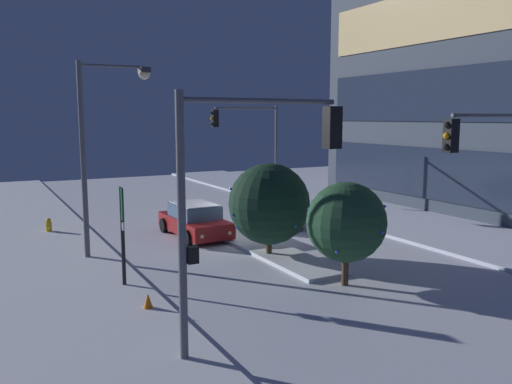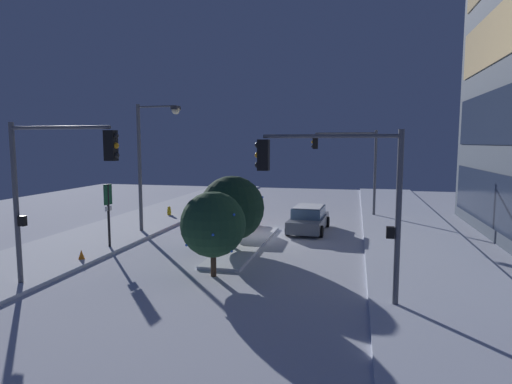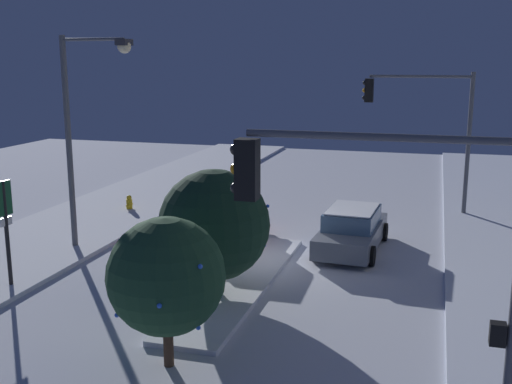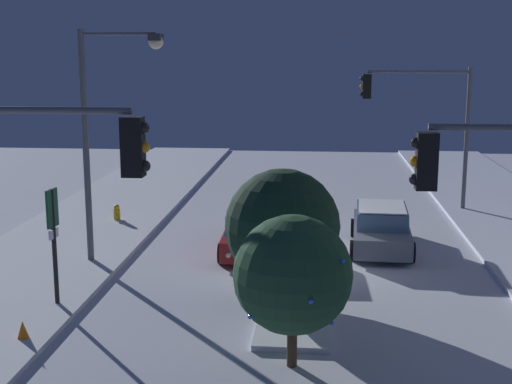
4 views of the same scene
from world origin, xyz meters
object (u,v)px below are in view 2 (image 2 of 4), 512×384
object	(u,v)px
traffic_light_corner_far_left	(349,156)
decorated_tree_median	(213,224)
decorated_tree_left_of_median	(232,208)
car_near	(234,218)
street_lamp_arched	(151,150)
parking_info_sign	(108,208)
construction_cone	(81,256)
fire_hydrant	(169,212)
traffic_light_corner_far_right	(338,185)
car_far	(309,219)
traffic_light_corner_near_right	(54,176)

from	to	relation	value
traffic_light_corner_far_left	decorated_tree_median	bearing A→B (deg)	72.97
decorated_tree_median	decorated_tree_left_of_median	bearing A→B (deg)	-173.92
car_near	street_lamp_arched	bearing A→B (deg)	-67.33
car_near	parking_info_sign	distance (m)	7.56
decorated_tree_left_of_median	construction_cone	world-z (taller)	decorated_tree_left_of_median
car_near	fire_hydrant	world-z (taller)	car_near
fire_hydrant	parking_info_sign	bearing A→B (deg)	6.66
car_near	fire_hydrant	xyz separation A→B (m)	(-3.49, -5.73, -0.35)
traffic_light_corner_far_right	street_lamp_arched	world-z (taller)	street_lamp_arched
traffic_light_corner_far_left	parking_info_sign	bearing A→B (deg)	48.90
fire_hydrant	construction_cone	size ratio (longest dim) A/B	1.36
street_lamp_arched	car_far	bearing A→B (deg)	20.61
decorated_tree_left_of_median	traffic_light_corner_near_right	bearing A→B (deg)	-32.63
traffic_light_corner_near_right	fire_hydrant	bearing A→B (deg)	99.77
traffic_light_corner_near_right	construction_cone	size ratio (longest dim) A/B	10.65
decorated_tree_left_of_median	construction_cone	bearing A→B (deg)	-58.77
traffic_light_corner_near_right	fire_hydrant	size ratio (longest dim) A/B	7.82
construction_cone	car_far	bearing A→B (deg)	134.97
traffic_light_corner_near_right	traffic_light_corner_far_left	distance (m)	20.65
decorated_tree_left_of_median	traffic_light_corner_far_right	bearing A→B (deg)	41.06
car_far	traffic_light_corner_far_left	size ratio (longest dim) A/B	0.78
car_near	fire_hydrant	size ratio (longest dim) A/B	6.09
car_far	traffic_light_corner_far_left	distance (m)	7.37
construction_cone	street_lamp_arched	bearing A→B (deg)	177.40
parking_info_sign	decorated_tree_left_of_median	size ratio (longest dim) A/B	0.88
traffic_light_corner_far_left	parking_info_sign	xyz separation A→B (m)	(12.68, -11.06, -2.17)
parking_info_sign	decorated_tree_left_of_median	distance (m)	5.96
car_near	traffic_light_corner_near_right	distance (m)	12.31
fire_hydrant	decorated_tree_left_of_median	xyz separation A→B (m)	(8.12, 6.93, 1.69)
fire_hydrant	decorated_tree_left_of_median	world-z (taller)	decorated_tree_left_of_median
car_far	decorated_tree_left_of_median	xyz separation A→B (m)	(5.36, -3.09, 1.34)
street_lamp_arched	construction_cone	xyz separation A→B (m)	(6.20, -0.28, -4.49)
car_far	fire_hydrant	bearing A→B (deg)	77.54
street_lamp_arched	fire_hydrant	world-z (taller)	street_lamp_arched
parking_info_sign	decorated_tree_median	size ratio (longest dim) A/B	0.96
car_near	car_far	xyz separation A→B (m)	(-0.73, 4.30, 0.00)
car_far	construction_cone	bearing A→B (deg)	137.90
parking_info_sign	car_far	bearing A→B (deg)	42.37
street_lamp_arched	traffic_light_corner_near_right	bearing A→B (deg)	-79.74
car_far	parking_info_sign	bearing A→B (deg)	129.16
parking_info_sign	traffic_light_corner_far_right	bearing A→B (deg)	-17.27
traffic_light_corner_near_right	car_far	bearing A→B (deg)	58.51
fire_hydrant	decorated_tree_left_of_median	distance (m)	10.80
parking_info_sign	decorated_tree_left_of_median	xyz separation A→B (m)	(-1.19, 5.84, 0.01)
traffic_light_corner_far_right	traffic_light_corner_far_left	bearing A→B (deg)	-90.08
traffic_light_corner_far_right	street_lamp_arched	xyz separation A→B (m)	(-8.67, -10.69, 0.92)
street_lamp_arched	fire_hydrant	bearing A→B (deg)	108.22
parking_info_sign	construction_cone	size ratio (longest dim) A/B	5.78
car_near	traffic_light_corner_near_right	world-z (taller)	traffic_light_corner_near_right
parking_info_sign	street_lamp_arched	bearing A→B (deg)	91.10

